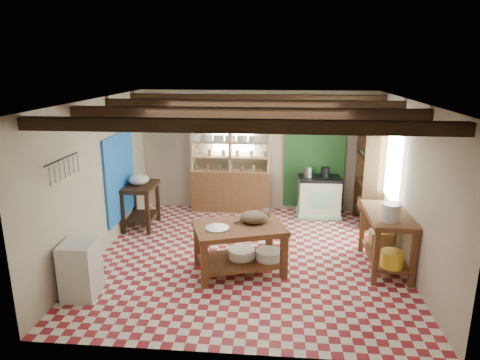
# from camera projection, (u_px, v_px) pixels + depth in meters

# --- Properties ---
(floor) EXTENTS (5.00, 5.00, 0.02)m
(floor) POSITION_uv_depth(u_px,v_px,m) (248.00, 257.00, 7.20)
(floor) COLOR maroon
(floor) RESTS_ON ground
(ceiling) EXTENTS (5.00, 5.00, 0.02)m
(ceiling) POSITION_uv_depth(u_px,v_px,m) (249.00, 100.00, 6.51)
(ceiling) COLOR #424347
(ceiling) RESTS_ON wall_back
(wall_back) EXTENTS (5.00, 0.04, 2.60)m
(wall_back) POSITION_uv_depth(u_px,v_px,m) (257.00, 151.00, 9.25)
(wall_back) COLOR #BEB098
(wall_back) RESTS_ON floor
(wall_front) EXTENTS (5.00, 0.04, 2.60)m
(wall_front) POSITION_uv_depth(u_px,v_px,m) (231.00, 247.00, 4.45)
(wall_front) COLOR #BEB098
(wall_front) RESTS_ON floor
(wall_left) EXTENTS (0.04, 5.00, 2.60)m
(wall_left) POSITION_uv_depth(u_px,v_px,m) (98.00, 179.00, 7.07)
(wall_left) COLOR #BEB098
(wall_left) RESTS_ON floor
(wall_right) EXTENTS (0.04, 5.00, 2.60)m
(wall_right) POSITION_uv_depth(u_px,v_px,m) (409.00, 186.00, 6.64)
(wall_right) COLOR #BEB098
(wall_right) RESTS_ON floor
(ceiling_beams) EXTENTS (5.00, 3.80, 0.15)m
(ceiling_beams) POSITION_uv_depth(u_px,v_px,m) (249.00, 108.00, 6.54)
(ceiling_beams) COLOR #321E11
(ceiling_beams) RESTS_ON ceiling
(blue_wall_patch) EXTENTS (0.04, 1.40, 1.60)m
(blue_wall_patch) POSITION_uv_depth(u_px,v_px,m) (120.00, 176.00, 7.99)
(blue_wall_patch) COLOR blue
(blue_wall_patch) RESTS_ON wall_left
(green_wall_patch) EXTENTS (1.30, 0.04, 2.30)m
(green_wall_patch) POSITION_uv_depth(u_px,v_px,m) (315.00, 155.00, 9.13)
(green_wall_patch) COLOR #1D4A20
(green_wall_patch) RESTS_ON wall_back
(window_back) EXTENTS (0.90, 0.02, 0.80)m
(window_back) POSITION_uv_depth(u_px,v_px,m) (234.00, 133.00, 9.17)
(window_back) COLOR white
(window_back) RESTS_ON wall_back
(window_right) EXTENTS (0.02, 1.30, 1.20)m
(window_right) POSITION_uv_depth(u_px,v_px,m) (392.00, 165.00, 7.57)
(window_right) COLOR white
(window_right) RESTS_ON wall_right
(utensil_rail) EXTENTS (0.06, 0.90, 0.28)m
(utensil_rail) POSITION_uv_depth(u_px,v_px,m) (63.00, 168.00, 5.79)
(utensil_rail) COLOR black
(utensil_rail) RESTS_ON wall_left
(pot_rack) EXTENTS (0.86, 0.12, 0.36)m
(pot_rack) POSITION_uv_depth(u_px,v_px,m) (319.00, 113.00, 8.48)
(pot_rack) COLOR black
(pot_rack) RESTS_ON ceiling
(shelving_unit) EXTENTS (1.70, 0.34, 2.20)m
(shelving_unit) POSITION_uv_depth(u_px,v_px,m) (230.00, 162.00, 9.17)
(shelving_unit) COLOR tan
(shelving_unit) RESTS_ON floor
(tall_rack) EXTENTS (0.40, 0.86, 2.00)m
(tall_rack) POSITION_uv_depth(u_px,v_px,m) (369.00, 175.00, 8.46)
(tall_rack) COLOR #321E11
(tall_rack) RESTS_ON floor
(work_table) EXTENTS (1.56, 1.27, 0.76)m
(work_table) POSITION_uv_depth(u_px,v_px,m) (239.00, 249.00, 6.60)
(work_table) COLOR brown
(work_table) RESTS_ON floor
(stove) EXTENTS (0.89, 0.61, 0.85)m
(stove) POSITION_uv_depth(u_px,v_px,m) (319.00, 196.00, 9.03)
(stove) COLOR white
(stove) RESTS_ON floor
(prep_table) EXTENTS (0.61, 0.88, 0.87)m
(prep_table) POSITION_uv_depth(u_px,v_px,m) (141.00, 206.00, 8.39)
(prep_table) COLOR #321E11
(prep_table) RESTS_ON floor
(white_cabinet) EXTENTS (0.48, 0.56, 0.80)m
(white_cabinet) POSITION_uv_depth(u_px,v_px,m) (81.00, 269.00, 5.91)
(white_cabinet) COLOR silver
(white_cabinet) RESTS_ON floor
(right_counter) EXTENTS (0.66, 1.29, 0.92)m
(right_counter) POSITION_uv_depth(u_px,v_px,m) (386.00, 241.00, 6.70)
(right_counter) COLOR brown
(right_counter) RESTS_ON floor
(cat) EXTENTS (0.54, 0.50, 0.20)m
(cat) POSITION_uv_depth(u_px,v_px,m) (254.00, 217.00, 6.58)
(cat) COLOR #81644B
(cat) RESTS_ON work_table
(steel_tray) EXTENTS (0.46, 0.46, 0.02)m
(steel_tray) POSITION_uv_depth(u_px,v_px,m) (217.00, 228.00, 6.37)
(steel_tray) COLOR #A1A2A9
(steel_tray) RESTS_ON work_table
(basin_large) EXTENTS (0.52, 0.52, 0.14)m
(basin_large) POSITION_uv_depth(u_px,v_px,m) (241.00, 253.00, 6.69)
(basin_large) COLOR silver
(basin_large) RESTS_ON work_table
(basin_small) EXTENTS (0.51, 0.51, 0.14)m
(basin_small) POSITION_uv_depth(u_px,v_px,m) (269.00, 255.00, 6.64)
(basin_small) COLOR silver
(basin_small) RESTS_ON work_table
(kettle_left) EXTENTS (0.19, 0.19, 0.21)m
(kettle_left) POSITION_uv_depth(u_px,v_px,m) (308.00, 172.00, 8.91)
(kettle_left) COLOR #A1A2A9
(kettle_left) RESTS_ON stove
(kettle_right) EXTENTS (0.18, 0.18, 0.22)m
(kettle_right) POSITION_uv_depth(u_px,v_px,m) (325.00, 172.00, 8.89)
(kettle_right) COLOR black
(kettle_right) RESTS_ON stove
(enamel_bowl) EXTENTS (0.41, 0.41, 0.20)m
(enamel_bowl) POSITION_uv_depth(u_px,v_px,m) (139.00, 180.00, 8.25)
(enamel_bowl) COLOR silver
(enamel_bowl) RESTS_ON prep_table
(white_bucket) EXTENTS (0.27, 0.27, 0.26)m
(white_bucket) POSITION_uv_depth(u_px,v_px,m) (391.00, 212.00, 6.21)
(white_bucket) COLOR silver
(white_bucket) RESTS_ON right_counter
(wicker_basket) EXTENTS (0.36, 0.29, 0.25)m
(wicker_basket) POSITION_uv_depth(u_px,v_px,m) (381.00, 239.00, 7.01)
(wicker_basket) COLOR #B08C47
(wicker_basket) RESTS_ON right_counter
(yellow_tub) EXTENTS (0.33, 0.33, 0.24)m
(yellow_tub) POSITION_uv_depth(u_px,v_px,m) (392.00, 259.00, 6.29)
(yellow_tub) COLOR gold
(yellow_tub) RESTS_ON right_counter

